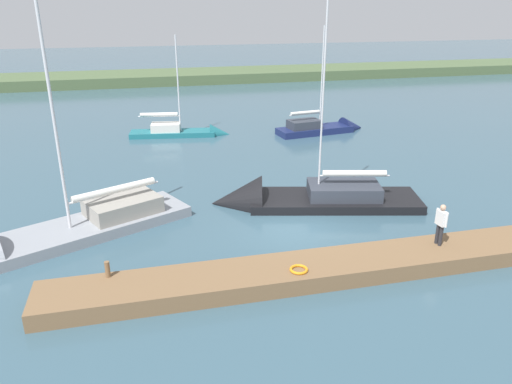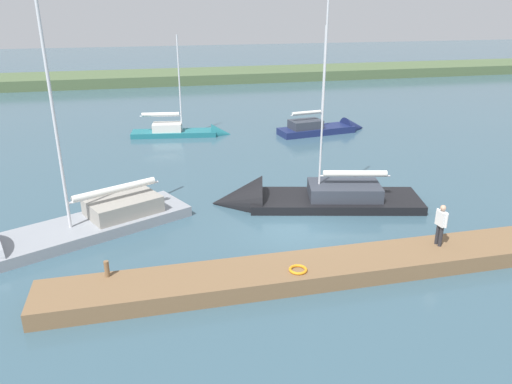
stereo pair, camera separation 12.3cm
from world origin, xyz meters
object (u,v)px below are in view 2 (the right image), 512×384
at_px(life_ring_buoy, 298,270).
at_px(sailboat_near_dock, 328,129).
at_px(mooring_post_near, 107,269).
at_px(sailboat_outer_mooring, 290,201).
at_px(sailboat_mid_channel, 48,240).
at_px(sailboat_far_right, 187,134).
at_px(person_on_dock, 441,222).

bearing_deg(life_ring_buoy, sailboat_near_dock, -113.71).
bearing_deg(mooring_post_near, sailboat_near_dock, -128.68).
relative_size(life_ring_buoy, sailboat_outer_mooring, 0.06).
height_order(sailboat_mid_channel, sailboat_far_right, sailboat_mid_channel).
height_order(mooring_post_near, sailboat_mid_channel, sailboat_mid_channel).
bearing_deg(life_ring_buoy, person_on_dock, -173.75).
bearing_deg(life_ring_buoy, sailboat_outer_mooring, -105.01).
height_order(sailboat_far_right, person_on_dock, sailboat_far_right).
bearing_deg(sailboat_mid_channel, person_on_dock, 136.26).
xyz_separation_m(sailboat_outer_mooring, sailboat_mid_channel, (11.15, 1.77, 0.03)).
relative_size(sailboat_outer_mooring, sailboat_near_dock, 1.35).
distance_m(sailboat_mid_channel, sailboat_far_right, 18.22).
bearing_deg(mooring_post_near, life_ring_buoy, 169.94).
relative_size(sailboat_mid_channel, person_on_dock, 7.01).
distance_m(mooring_post_near, sailboat_near_dock, 24.95).
xyz_separation_m(sailboat_outer_mooring, person_on_dock, (-3.97, 6.65, 1.43)).
bearing_deg(person_on_dock, sailboat_outer_mooring, -64.51).
distance_m(sailboat_near_dock, person_on_dock, 20.27).
height_order(sailboat_outer_mooring, sailboat_near_dock, sailboat_outer_mooring).
relative_size(sailboat_outer_mooring, sailboat_far_right, 1.45).
xyz_separation_m(life_ring_buoy, person_on_dock, (-5.93, -0.65, 0.92)).
relative_size(life_ring_buoy, person_on_dock, 0.39).
bearing_deg(sailboat_mid_channel, sailboat_outer_mooring, 163.18).
xyz_separation_m(life_ring_buoy, sailboat_near_dock, (-9.06, -20.62, -0.46)).
distance_m(sailboat_near_dock, sailboat_far_right, 10.89).
xyz_separation_m(mooring_post_near, person_on_dock, (-12.46, 0.51, 0.67)).
bearing_deg(sailboat_mid_channel, mooring_post_near, 95.53).
xyz_separation_m(sailboat_outer_mooring, sailboat_far_right, (3.69, -14.85, -0.03)).
xyz_separation_m(life_ring_buoy, sailboat_outer_mooring, (-1.96, -7.30, -0.51)).
bearing_deg(life_ring_buoy, mooring_post_near, -10.06).
height_order(mooring_post_near, sailboat_far_right, sailboat_far_right).
distance_m(sailboat_outer_mooring, sailboat_near_dock, 15.09).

